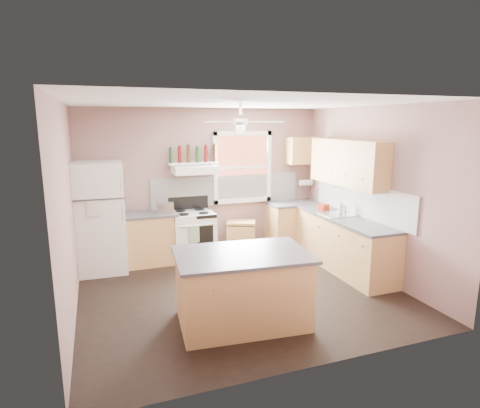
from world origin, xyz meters
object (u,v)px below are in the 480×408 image
object	(u,v)px
cart	(241,238)
island	(242,290)
refrigerator	(101,217)
stove	(193,235)
toaster	(166,208)

from	to	relation	value
cart	island	size ratio (longest dim) A/B	0.35
refrigerator	stove	bearing A→B (deg)	5.82
toaster	cart	xyz separation A→B (m)	(1.44, 0.15, -0.72)
toaster	island	world-z (taller)	toaster
refrigerator	island	size ratio (longest dim) A/B	1.20
refrigerator	toaster	xyz separation A→B (m)	(1.07, 0.00, 0.08)
toaster	stove	world-z (taller)	toaster
island	stove	bearing A→B (deg)	95.53
refrigerator	island	distance (m)	2.97
island	refrigerator	bearing A→B (deg)	127.47
cart	refrigerator	bearing A→B (deg)	-153.95
stove	cart	bearing A→B (deg)	2.70
cart	island	distance (m)	2.79
stove	toaster	bearing A→B (deg)	-171.29
refrigerator	island	world-z (taller)	refrigerator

